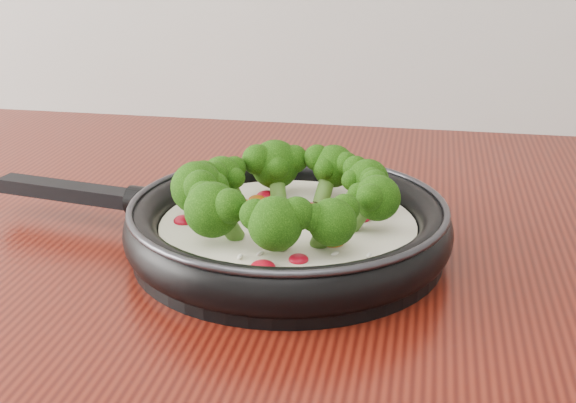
# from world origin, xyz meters

# --- Properties ---
(skillet) EXTENTS (0.47, 0.33, 0.09)m
(skillet) POSITION_xyz_m (0.07, 1.04, 0.93)
(skillet) COLOR black
(skillet) RESTS_ON counter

